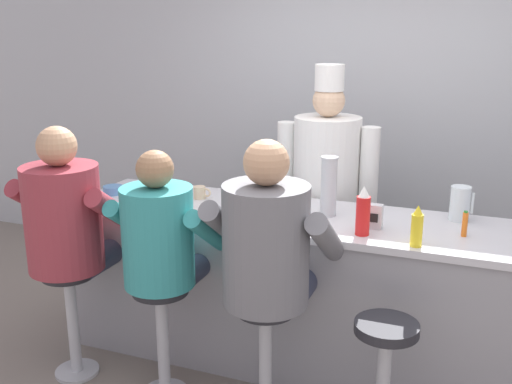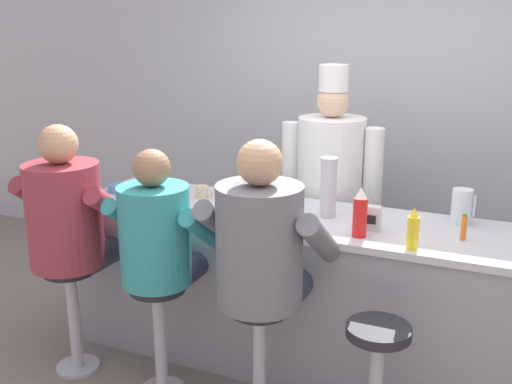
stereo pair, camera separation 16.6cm
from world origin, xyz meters
TOP-DOWN VIEW (x-y plane):
  - wall_back at (0.00, 1.85)m, footprint 10.00×0.06m
  - diner_counter at (0.00, 0.36)m, footprint 3.09×0.72m
  - ketchup_bottle_red at (0.28, 0.15)m, footprint 0.08×0.08m
  - mustard_bottle_yellow at (0.57, 0.07)m, footprint 0.06×0.06m
  - hot_sauce_bottle_orange at (0.79, 0.31)m, footprint 0.03×0.03m
  - water_pitcher_clear at (0.74, 0.59)m, footprint 0.13×0.11m
  - breakfast_plate at (-1.07, 0.34)m, footprint 0.26×0.26m
  - cereal_bowl at (-1.41, 0.34)m, footprint 0.13×0.13m
  - coffee_mug_tan at (-0.82, 0.45)m, footprint 0.12×0.08m
  - cup_stack_steel at (0.03, 0.41)m, footprint 0.10×0.10m
  - napkin_dispenser_chrome at (0.31, 0.27)m, footprint 0.10×0.06m
  - diner_seated_maroon at (-1.33, -0.23)m, footprint 0.65×0.64m
  - diner_seated_teal at (-0.72, -0.23)m, footprint 0.58×0.57m
  - diner_seated_grey at (-0.11, -0.23)m, footprint 0.66×0.65m
  - empty_stool_round at (0.50, -0.27)m, footprint 0.31×0.31m
  - cook_in_whites_near at (-0.14, 0.98)m, footprint 0.70×0.45m

SIDE VIEW (x-z plane):
  - empty_stool_round at x=0.50m, z-range 0.12..0.80m
  - diner_counter at x=0.00m, z-range 0.00..0.96m
  - diner_seated_teal at x=-0.72m, z-range 0.20..1.62m
  - diner_seated_maroon at x=-1.33m, z-range 0.19..1.70m
  - diner_seated_grey at x=-0.11m, z-range 0.19..1.71m
  - breakfast_plate at x=-1.07m, z-range 0.95..1.00m
  - cook_in_whites_near at x=-0.14m, z-range 0.09..1.88m
  - cereal_bowl at x=-1.41m, z-range 0.96..1.01m
  - coffee_mug_tan at x=-0.82m, z-range 0.96..1.04m
  - napkin_dispenser_chrome at x=0.31m, z-range 0.96..1.09m
  - hot_sauce_bottle_orange at x=0.79m, z-range 0.95..1.09m
  - water_pitcher_clear at x=0.74m, z-range 0.96..1.16m
  - mustard_bottle_yellow at x=0.57m, z-range 0.95..1.16m
  - ketchup_bottle_red at x=0.28m, z-range 0.95..1.22m
  - cup_stack_steel at x=0.03m, z-range 0.96..1.31m
  - wall_back at x=0.00m, z-range 0.00..2.70m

